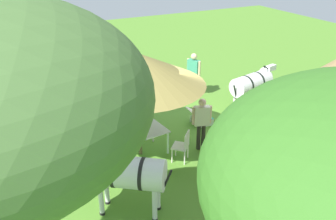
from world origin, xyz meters
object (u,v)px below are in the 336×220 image
patio_chair_west_end (183,144)px  standing_watcher (194,71)px  patio_chair_near_hut (100,132)px  guest_beside_umbrella (202,119)px  zebra_nearest_camera (126,173)px  zebra_by_umbrella (252,83)px  patio_dining_table (140,134)px  striped_lounge_chair (200,117)px  shade_umbrella (138,69)px

patio_chair_west_end → standing_watcher: (-2.57, -3.84, 0.53)m
patio_chair_near_hut → guest_beside_umbrella: 3.01m
patio_chair_near_hut → zebra_nearest_camera: size_ratio=0.46×
standing_watcher → zebra_by_umbrella: 2.32m
patio_chair_west_end → standing_watcher: size_ratio=0.51×
patio_chair_west_end → patio_chair_near_hut: same height
patio_dining_table → patio_chair_near_hut: patio_chair_near_hut is taller
striped_lounge_chair → zebra_nearest_camera: bearing=-47.1°
shade_umbrella → patio_chair_west_end: bearing=136.6°
patio_dining_table → patio_chair_west_end: size_ratio=1.73×
standing_watcher → guest_beside_umbrella: bearing=129.6°
standing_watcher → zebra_nearest_camera: 6.96m
patio_dining_table → guest_beside_umbrella: guest_beside_umbrella is taller
striped_lounge_chair → patio_dining_table: bearing=-67.5°
patio_chair_west_end → patio_chair_near_hut: (1.83, -1.76, 0.00)m
patio_dining_table → zebra_by_umbrella: bearing=-167.5°
patio_chair_west_end → guest_beside_umbrella: guest_beside_umbrella is taller
zebra_nearest_camera → zebra_by_umbrella: bearing=-25.7°
zebra_nearest_camera → patio_dining_table: bearing=6.7°
patio_chair_west_end → patio_chair_near_hut: bearing=89.6°
patio_chair_near_hut → striped_lounge_chair: (-3.43, 0.05, -0.27)m
patio_chair_west_end → zebra_by_umbrella: (-3.87, -1.93, 0.47)m
zebra_by_umbrella → zebra_nearest_camera: bearing=-74.9°
shade_umbrella → patio_chair_near_hut: size_ratio=4.04×
standing_watcher → striped_lounge_chair: 2.48m
patio_dining_table → standing_watcher: size_ratio=0.89×
patio_chair_near_hut → zebra_nearest_camera: (0.31, 3.04, 0.54)m
striped_lounge_chair → zebra_by_umbrella: zebra_by_umbrella is taller
patio_dining_table → guest_beside_umbrella: size_ratio=0.96×
patio_chair_west_end → zebra_by_umbrella: size_ratio=0.40×
shade_umbrella → guest_beside_umbrella: (-1.70, 0.55, -1.61)m
patio_chair_west_end → standing_watcher: bearing=9.7°
patio_chair_near_hut → zebra_by_umbrella: zebra_by_umbrella is taller
shade_umbrella → striped_lounge_chair: size_ratio=4.26×
shade_umbrella → zebra_by_umbrella: (-4.79, -1.06, -1.60)m
patio_chair_west_end → guest_beside_umbrella: bearing=-23.9°
shade_umbrella → patio_chair_near_hut: shade_umbrella is taller
patio_dining_table → zebra_nearest_camera: bearing=60.5°
patio_dining_table → striped_lounge_chair: size_ratio=1.83×
shade_umbrella → patio_chair_near_hut: bearing=-44.3°
patio_chair_near_hut → guest_beside_umbrella: (-2.60, 1.43, 0.45)m
zebra_by_umbrella → patio_chair_near_hut: bearing=-101.3°
patio_chair_west_end → zebra_nearest_camera: (2.14, 1.28, 0.54)m
patio_dining_table → standing_watcher: (-3.49, -2.97, 0.39)m
guest_beside_umbrella → striped_lounge_chair: bearing=76.0°
shade_umbrella → zebra_by_umbrella: bearing=-167.5°
patio_chair_near_hut → standing_watcher: bearing=159.7°
shade_umbrella → striped_lounge_chair: 3.54m
guest_beside_umbrella → zebra_nearest_camera: (2.91, 1.61, 0.09)m
striped_lounge_chair → zebra_nearest_camera: size_ratio=0.44×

